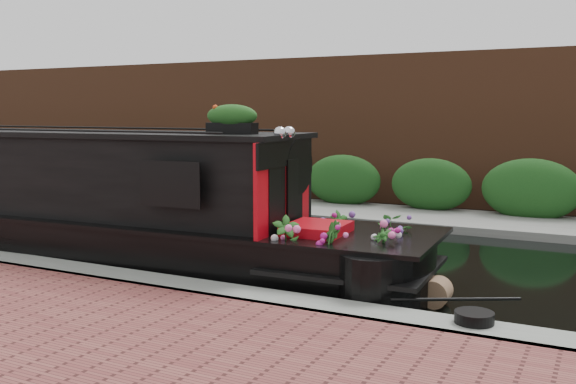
% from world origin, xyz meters
% --- Properties ---
extents(ground, '(80.00, 80.00, 0.00)m').
position_xyz_m(ground, '(0.00, 0.00, 0.00)').
color(ground, black).
rests_on(ground, ground).
extents(near_bank_coping, '(40.00, 0.60, 0.50)m').
position_xyz_m(near_bank_coping, '(0.00, -3.30, 0.00)').
color(near_bank_coping, gray).
rests_on(near_bank_coping, ground).
extents(far_bank_path, '(40.00, 2.40, 0.34)m').
position_xyz_m(far_bank_path, '(0.00, 4.20, 0.00)').
color(far_bank_path, slate).
rests_on(far_bank_path, ground).
extents(far_hedge, '(40.00, 1.10, 2.80)m').
position_xyz_m(far_hedge, '(0.00, 5.10, 0.00)').
color(far_hedge, '#1A4617').
rests_on(far_hedge, ground).
extents(far_brick_wall, '(40.00, 1.00, 8.00)m').
position_xyz_m(far_brick_wall, '(0.00, 7.20, 0.00)').
color(far_brick_wall, brown).
rests_on(far_brick_wall, ground).
extents(narrowboat, '(11.90, 2.61, 2.79)m').
position_xyz_m(narrowboat, '(-2.28, -1.96, 0.82)').
color(narrowboat, black).
rests_on(narrowboat, ground).
extents(rope_fender, '(0.36, 0.35, 0.36)m').
position_xyz_m(rope_fender, '(3.97, -1.96, 0.18)').
color(rope_fender, brown).
rests_on(rope_fender, ground).
extents(coiled_mooring_rope, '(0.42, 0.42, 0.12)m').
position_xyz_m(coiled_mooring_rope, '(4.68, -3.18, 0.31)').
color(coiled_mooring_rope, black).
rests_on(coiled_mooring_rope, near_bank_coping).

